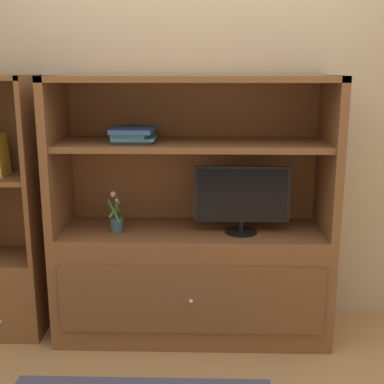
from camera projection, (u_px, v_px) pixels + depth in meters
name	position (u px, v px, depth m)	size (l,w,h in m)	color
ground_plane	(190.00, 364.00, 2.94)	(8.00, 8.00, 0.00)	tan
painted_rear_wall	(194.00, 110.00, 3.34)	(6.00, 0.10, 2.80)	tan
media_console	(192.00, 256.00, 3.21)	(1.69, 0.58, 1.63)	brown
tv_monitor	(242.00, 198.00, 3.04)	(0.57, 0.19, 0.41)	black
potted_plant	(117.00, 222.00, 3.11)	(0.10, 0.12, 0.25)	#384C56
magazine_stack	(134.00, 135.00, 3.04)	(0.26, 0.33, 0.08)	black
bookshelf_tall	(8.00, 250.00, 3.24)	(0.46, 0.42, 1.63)	brown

